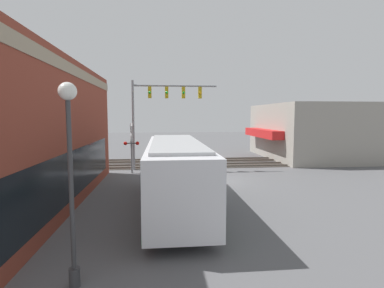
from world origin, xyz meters
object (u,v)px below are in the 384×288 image
(pedestrian_near_bus, at_px, (220,193))
(city_bus, at_px, (176,171))
(parked_car_silver, at_px, (168,152))
(pedestrian_at_crossing, at_px, (151,163))
(crossing_signal, at_px, (131,143))
(parked_car_white, at_px, (167,146))
(streetlamp, at_px, (70,168))

(pedestrian_near_bus, bearing_deg, city_bus, 63.77)
(parked_car_silver, relative_size, pedestrian_at_crossing, 2.63)
(pedestrian_at_crossing, bearing_deg, crossing_signal, 58.74)
(crossing_signal, bearing_deg, pedestrian_near_bus, -153.75)
(crossing_signal, distance_m, parked_car_white, 14.19)
(parked_car_white, xyz_separation_m, pedestrian_at_crossing, (-14.68, 1.47, 0.16))
(pedestrian_at_crossing, bearing_deg, city_bus, -169.70)
(streetlamp, relative_size, parked_car_silver, 1.16)
(parked_car_silver, bearing_deg, pedestrian_near_bus, -173.69)
(crossing_signal, relative_size, streetlamp, 0.73)
(city_bus, distance_m, crossing_signal, 9.44)
(city_bus, relative_size, pedestrian_at_crossing, 6.25)
(crossing_signal, bearing_deg, streetlamp, -179.91)
(parked_car_white, bearing_deg, crossing_signal, 168.03)
(streetlamp, xyz_separation_m, parked_car_silver, (23.27, -2.90, -2.42))
(streetlamp, relative_size, parked_car_white, 1.15)
(parked_car_white, bearing_deg, parked_car_silver, -180.00)
(city_bus, distance_m, parked_car_silver, 16.89)
(streetlamp, bearing_deg, parked_car_silver, -7.11)
(streetlamp, height_order, parked_car_white, streetlamp)
(crossing_signal, relative_size, parked_car_silver, 0.85)
(pedestrian_near_bus, bearing_deg, streetlamp, 138.16)
(city_bus, bearing_deg, pedestrian_at_crossing, 10.30)
(parked_car_white, bearing_deg, pedestrian_at_crossing, 174.29)
(parked_car_white, bearing_deg, pedestrian_near_bus, -175.25)
(crossing_signal, distance_m, pedestrian_near_bus, 11.16)
(city_bus, xyz_separation_m, pedestrian_near_bus, (-0.97, -1.97, -0.85))
(pedestrian_at_crossing, height_order, pedestrian_near_bus, pedestrian_near_bus)
(pedestrian_at_crossing, bearing_deg, parked_car_silver, -9.48)
(streetlamp, relative_size, pedestrian_near_bus, 2.91)
(streetlamp, distance_m, parked_car_silver, 23.57)
(pedestrian_near_bus, bearing_deg, parked_car_silver, 6.31)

